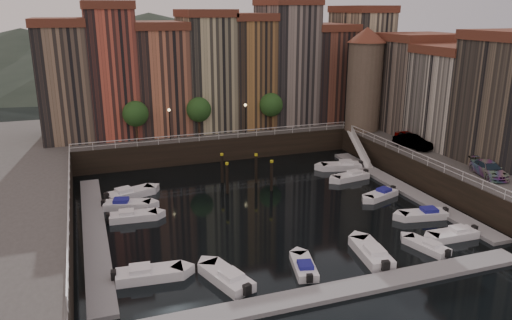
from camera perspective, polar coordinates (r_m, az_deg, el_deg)
name	(u,v)px	position (r m, az deg, el deg)	size (l,w,h in m)	color
ground	(262,205)	(50.60, 0.66, -5.22)	(200.00, 200.00, 0.00)	black
quay_far	(201,133)	(73.95, -6.30, 3.07)	(80.00, 20.00, 3.00)	black
quay_right	(497,169)	(63.44, 25.83, -0.90)	(20.00, 36.00, 3.00)	black
dock_left	(94,231)	(46.95, -17.98, -7.69)	(2.00, 28.00, 0.35)	gray
dock_right	(404,189)	(57.04, 16.51, -3.15)	(2.00, 28.00, 0.35)	gray
dock_near	(345,289)	(36.70, 10.13, -14.35)	(30.00, 2.00, 0.35)	gray
mountains	(140,48)	(155.42, -13.15, 12.37)	(145.00, 100.00, 18.00)	#2D382D
far_terrace	(226,69)	(70.71, -3.42, 10.30)	(48.70, 10.30, 17.50)	#826A53
right_terrace	(459,92)	(64.78, 22.21, 7.23)	(9.30, 24.30, 14.00)	#7C6C5E
corner_tower	(365,78)	(69.35, 12.30, 9.18)	(5.20, 5.20, 13.80)	#6B5B4C
promenade_trees	(204,109)	(65.14, -5.99, 5.78)	(21.20, 3.20, 5.20)	black
street_lamps	(208,116)	(64.40, -5.46, 5.04)	(10.36, 0.36, 4.18)	black
railings	(246,157)	(53.70, -1.12, 0.38)	(36.08, 34.04, 0.52)	white
gangway	(359,147)	(65.70, 11.73, 1.42)	(2.78, 8.32, 3.73)	white
mooring_pilings	(244,173)	(55.11, -1.36, -1.51)	(5.12, 4.71, 3.78)	black
boat_left_0	(148,274)	(38.38, -12.27, -12.61)	(5.22, 2.28, 1.18)	white
boat_left_2	(132,216)	(48.59, -13.98, -6.26)	(4.71, 2.04, 1.07)	white
boat_left_3	(126,205)	(51.46, -14.59, -4.96)	(4.92, 2.88, 1.10)	white
boat_left_4	(129,194)	(54.30, -14.29, -3.73)	(5.35, 3.35, 1.20)	white
boat_right_0	(454,234)	(46.86, 21.68, -7.90)	(4.62, 1.77, 1.06)	white
boat_right_1	(424,214)	(50.17, 18.65, -5.92)	(4.79, 2.43, 1.07)	white
boat_right_2	(381,195)	(54.16, 14.10, -3.85)	(4.46, 2.87, 1.00)	white
boat_right_3	(351,176)	(59.06, 10.82, -1.86)	(4.76, 2.32, 1.07)	white
boat_right_4	(342,166)	(62.62, 9.79, -0.68)	(5.27, 2.94, 1.18)	white
boat_near_0	(227,278)	(37.12, -3.32, -13.30)	(3.30, 5.28, 1.19)	white
boat_near_1	(304,267)	(38.78, 5.50, -12.06)	(2.39, 4.33, 0.97)	white
boat_near_2	(372,253)	(41.43, 13.08, -10.33)	(2.59, 5.39, 1.21)	white
boat_near_3	(427,246)	(43.98, 18.99, -9.31)	(2.45, 4.18, 0.94)	white
car_a	(408,138)	(64.50, 16.98, 2.39)	(1.67, 4.14, 1.41)	gray
car_b	(413,143)	(62.25, 17.46, 1.91)	(1.66, 4.76, 1.57)	gray
car_c	(489,170)	(54.58, 25.07, -1.04)	(2.05, 5.04, 1.46)	gray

